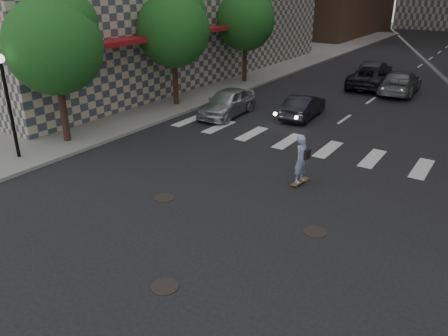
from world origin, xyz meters
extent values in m
plane|color=black|center=(0.00, 0.00, 0.00)|extent=(160.00, 160.00, 0.00)
cube|color=gray|center=(-14.50, 20.00, 0.07)|extent=(13.00, 80.00, 0.15)
cube|color=black|center=(-11.20, 10.00, 2.00)|extent=(0.30, 14.00, 4.00)
cube|color=maroon|center=(-10.40, 10.00, 4.10)|extent=(1.60, 14.00, 0.25)
cylinder|color=black|center=(-9.50, 0.50, 2.15)|extent=(0.14, 0.14, 4.00)
sphere|color=#F2EACC|center=(-9.50, 0.50, 4.25)|extent=(0.36, 0.36, 0.36)
cylinder|color=#382619|center=(-9.50, 3.00, 1.55)|extent=(0.32, 0.32, 2.80)
sphere|color=#194918|center=(-9.50, 3.00, 4.45)|extent=(4.20, 4.20, 4.20)
sphere|color=#194918|center=(-9.30, 3.60, 5.35)|extent=(2.80, 2.80, 2.80)
cylinder|color=#382619|center=(-9.50, 11.00, 1.55)|extent=(0.32, 0.32, 2.80)
sphere|color=#194918|center=(-9.50, 11.00, 4.45)|extent=(4.20, 4.20, 4.20)
sphere|color=#194918|center=(-9.30, 11.60, 5.35)|extent=(2.80, 2.80, 2.80)
cylinder|color=#382619|center=(-9.50, 19.00, 1.55)|extent=(0.32, 0.32, 2.80)
sphere|color=#194918|center=(-9.50, 19.00, 4.45)|extent=(4.20, 4.20, 4.20)
sphere|color=#194918|center=(-9.30, 19.60, 5.35)|extent=(2.80, 2.80, 2.80)
cylinder|color=black|center=(1.20, -2.50, 0.01)|extent=(0.70, 0.70, 0.02)
cylinder|color=black|center=(-2.00, 1.20, 0.01)|extent=(0.70, 0.70, 0.02)
cylinder|color=black|center=(3.30, 2.00, 0.01)|extent=(0.70, 0.70, 0.02)
cube|color=brown|center=(1.46, 4.92, 0.09)|extent=(0.36, 0.98, 0.02)
cylinder|color=green|center=(1.34, 4.60, 0.03)|extent=(0.04, 0.07, 0.06)
cylinder|color=green|center=(1.50, 4.58, 0.03)|extent=(0.04, 0.07, 0.06)
cylinder|color=green|center=(1.42, 5.27, 0.03)|extent=(0.04, 0.07, 0.06)
cylinder|color=green|center=(1.59, 5.25, 0.03)|extent=(0.04, 0.07, 0.06)
imported|color=#8093BA|center=(1.46, 4.92, 1.00)|extent=(0.51, 0.71, 1.80)
cube|color=black|center=(1.66, 4.95, 1.22)|extent=(0.14, 0.31, 0.34)
imported|color=silver|center=(-5.81, 11.04, 0.76)|extent=(2.08, 4.58, 1.52)
imported|color=black|center=(-2.06, 13.00, 0.65)|extent=(1.66, 4.02, 1.29)
imported|color=#5B5E63|center=(0.99, 22.00, 0.78)|extent=(2.49, 5.48, 1.56)
imported|color=black|center=(-1.14, 22.56, 0.75)|extent=(2.81, 5.56, 1.51)
imported|color=black|center=(-1.75, 25.51, 0.70)|extent=(1.68, 4.31, 1.40)
camera|label=1|loc=(7.32, -9.03, 7.00)|focal=35.00mm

